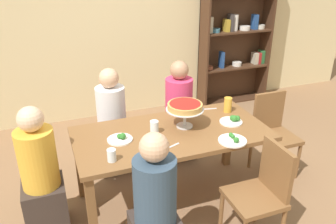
% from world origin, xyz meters
% --- Properties ---
extents(ground_plane, '(12.00, 12.00, 0.00)m').
position_xyz_m(ground_plane, '(0.00, 0.00, 0.00)').
color(ground_plane, '#846042').
extents(rear_partition, '(8.00, 0.12, 2.80)m').
position_xyz_m(rear_partition, '(0.00, 2.20, 1.40)').
color(rear_partition, beige).
rests_on(rear_partition, ground_plane).
extents(dining_table, '(1.72, 0.85, 0.74)m').
position_xyz_m(dining_table, '(0.00, 0.00, 0.65)').
color(dining_table, brown).
rests_on(dining_table, ground_plane).
extents(bookshelf, '(1.10, 0.30, 2.21)m').
position_xyz_m(bookshelf, '(1.80, 2.02, 1.14)').
color(bookshelf, '#422819').
rests_on(bookshelf, ground_plane).
extents(diner_far_right, '(0.34, 0.34, 1.15)m').
position_xyz_m(diner_far_right, '(0.36, 0.73, 0.49)').
color(diner_far_right, '#382D28').
rests_on(diner_far_right, ground_plane).
extents(diner_head_west, '(0.34, 0.34, 1.15)m').
position_xyz_m(diner_head_west, '(-1.14, 0.02, 0.49)').
color(diner_head_west, '#382D28').
rests_on(diner_head_west, ground_plane).
extents(diner_near_left, '(0.34, 0.34, 1.15)m').
position_xyz_m(diner_near_left, '(-0.40, -0.70, 0.49)').
color(diner_near_left, '#382D28').
rests_on(diner_near_left, ground_plane).
extents(diner_far_left, '(0.34, 0.34, 1.15)m').
position_xyz_m(diner_far_left, '(-0.39, 0.74, 0.49)').
color(diner_far_left, '#382D28').
rests_on(diner_far_left, ground_plane).
extents(chair_head_east, '(0.40, 0.40, 0.87)m').
position_xyz_m(chair_head_east, '(1.18, 0.11, 0.49)').
color(chair_head_east, brown).
rests_on(chair_head_east, ground_plane).
extents(chair_near_right, '(0.40, 0.40, 0.87)m').
position_xyz_m(chair_near_right, '(0.48, -0.72, 0.49)').
color(chair_near_right, brown).
rests_on(chair_near_right, ground_plane).
extents(deep_dish_pizza_stand, '(0.34, 0.34, 0.23)m').
position_xyz_m(deep_dish_pizza_stand, '(0.14, 0.06, 0.93)').
color(deep_dish_pizza_stand, silver).
rests_on(deep_dish_pizza_stand, dining_table).
extents(salad_plate_near_diner, '(0.21, 0.21, 0.07)m').
position_xyz_m(salad_plate_near_diner, '(0.60, -0.03, 0.76)').
color(salad_plate_near_diner, white).
rests_on(salad_plate_near_diner, dining_table).
extents(salad_plate_far_diner, '(0.24, 0.24, 0.06)m').
position_xyz_m(salad_plate_far_diner, '(0.42, -0.34, 0.75)').
color(salad_plate_far_diner, white).
rests_on(salad_plate_far_diner, dining_table).
extents(salad_plate_spare, '(0.22, 0.22, 0.07)m').
position_xyz_m(salad_plate_spare, '(-0.46, 0.01, 0.76)').
color(salad_plate_spare, white).
rests_on(salad_plate_spare, dining_table).
extents(beer_glass_amber_tall, '(0.08, 0.08, 0.15)m').
position_xyz_m(beer_glass_amber_tall, '(0.67, 0.20, 0.81)').
color(beer_glass_amber_tall, gold).
rests_on(beer_glass_amber_tall, dining_table).
extents(water_glass_clear_near, '(0.07, 0.07, 0.10)m').
position_xyz_m(water_glass_clear_near, '(-0.60, -0.28, 0.79)').
color(water_glass_clear_near, white).
rests_on(water_glass_clear_near, dining_table).
extents(water_glass_clear_far, '(0.07, 0.07, 0.12)m').
position_xyz_m(water_glass_clear_far, '(-0.15, 0.03, 0.80)').
color(water_glass_clear_far, white).
rests_on(water_glass_clear_far, dining_table).
extents(cutlery_fork_near, '(0.18, 0.05, 0.00)m').
position_xyz_m(cutlery_fork_near, '(0.52, 0.32, 0.74)').
color(cutlery_fork_near, silver).
rests_on(cutlery_fork_near, dining_table).
extents(cutlery_knife_near, '(0.17, 0.08, 0.00)m').
position_xyz_m(cutlery_knife_near, '(-0.10, -0.24, 0.74)').
color(cutlery_knife_near, silver).
rests_on(cutlery_knife_near, dining_table).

